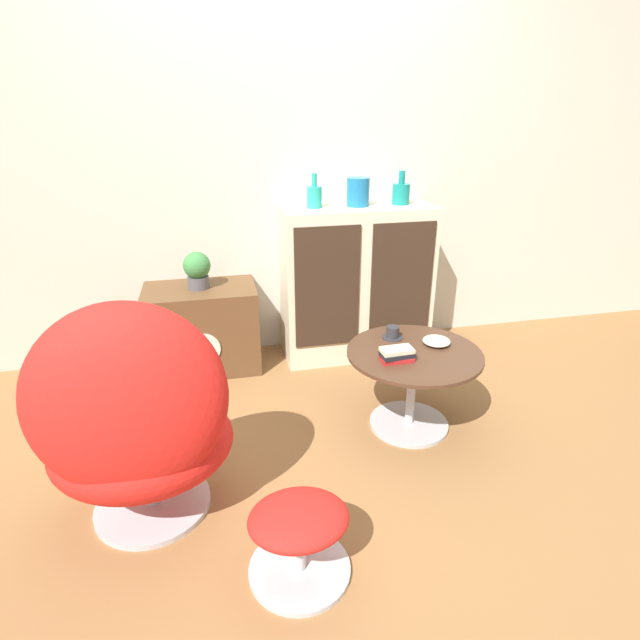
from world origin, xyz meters
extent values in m
plane|color=olive|center=(0.00, 0.00, 0.00)|extent=(12.00, 12.00, 0.00)
cube|color=beige|center=(0.00, 1.35, 1.30)|extent=(6.40, 0.06, 2.60)
cube|color=beige|center=(0.41, 1.12, 0.49)|extent=(0.93, 0.40, 0.97)
cube|color=#332319|center=(0.17, 0.91, 0.53)|extent=(0.39, 0.01, 0.74)
cube|color=#332319|center=(0.64, 0.91, 0.53)|extent=(0.39, 0.01, 0.74)
cube|color=brown|center=(-0.57, 1.11, 0.26)|extent=(0.67, 0.41, 0.53)
cylinder|color=beige|center=(-0.57, 0.90, 0.22)|extent=(0.19, 0.01, 0.19)
cylinder|color=#B7B7BC|center=(-0.81, -0.09, 0.01)|extent=(0.46, 0.46, 0.02)
cylinder|color=#B7B7BC|center=(-0.81, -0.09, 0.09)|extent=(0.06, 0.06, 0.13)
ellipsoid|color=red|center=(-0.81, -0.09, 0.32)|extent=(0.72, 0.61, 0.33)
ellipsoid|color=red|center=(-0.81, -0.22, 0.59)|extent=(0.71, 0.46, 0.74)
cylinder|color=#B7B7BC|center=(-0.28, -0.53, 0.01)|extent=(0.36, 0.36, 0.02)
cylinder|color=#B7B7BC|center=(-0.28, -0.53, 0.11)|extent=(0.04, 0.04, 0.18)
ellipsoid|color=red|center=(-0.28, -0.53, 0.24)|extent=(0.35, 0.29, 0.09)
cylinder|color=#B7B7BC|center=(0.44, 0.22, 0.01)|extent=(0.40, 0.40, 0.02)
cylinder|color=#B7B7BC|center=(0.44, 0.22, 0.21)|extent=(0.04, 0.04, 0.39)
cylinder|color=#472D1E|center=(0.44, 0.22, 0.42)|extent=(0.66, 0.66, 0.02)
cylinder|color=teal|center=(0.14, 1.12, 1.03)|extent=(0.09, 0.09, 0.12)
cylinder|color=teal|center=(0.14, 1.12, 1.13)|extent=(0.03, 0.03, 0.08)
cylinder|color=#196699|center=(0.41, 1.12, 1.06)|extent=(0.14, 0.14, 0.17)
cylinder|color=#147A75|center=(0.68, 1.12, 1.03)|extent=(0.11, 0.11, 0.12)
cylinder|color=#147A75|center=(0.68, 1.12, 1.13)|extent=(0.04, 0.04, 0.08)
cylinder|color=#4C4C51|center=(-0.57, 1.11, 0.56)|extent=(0.13, 0.13, 0.07)
sphere|color=#387A3D|center=(-0.57, 1.11, 0.67)|extent=(0.16, 0.16, 0.16)
cylinder|color=#2D2D33|center=(0.39, 0.39, 0.43)|extent=(0.11, 0.11, 0.01)
cylinder|color=#2D2D33|center=(0.39, 0.39, 0.46)|extent=(0.07, 0.07, 0.06)
cube|color=red|center=(0.32, 0.15, 0.43)|extent=(0.15, 0.08, 0.02)
cube|color=black|center=(0.32, 0.15, 0.46)|extent=(0.16, 0.09, 0.02)
cube|color=beige|center=(0.32, 0.15, 0.48)|extent=(0.15, 0.09, 0.02)
ellipsoid|color=beige|center=(0.58, 0.27, 0.44)|extent=(0.14, 0.14, 0.04)
camera|label=1|loc=(-0.49, -1.80, 1.51)|focal=28.00mm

